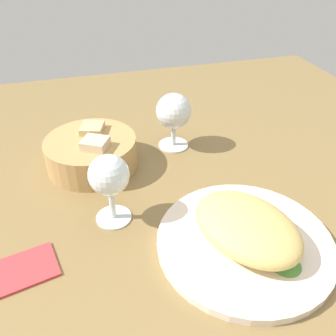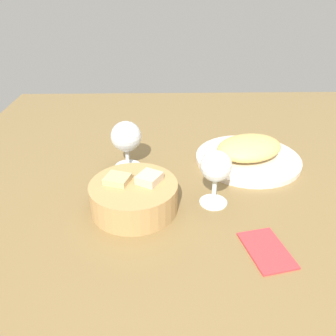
{
  "view_description": "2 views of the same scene",
  "coord_description": "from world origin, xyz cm",
  "px_view_note": "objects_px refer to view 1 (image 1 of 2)",
  "views": [
    {
      "loc": [
        -45.32,
        12.93,
        42.62
      ],
      "look_at": [
        7.25,
        -1.99,
        3.85
      ],
      "focal_mm": 38.0,
      "sensor_mm": 36.0,
      "label": 1
    },
    {
      "loc": [
        12.0,
        71.37,
        44.14
      ],
      "look_at": [
        10.41,
        -0.34,
        3.27
      ],
      "focal_mm": 36.73,
      "sensor_mm": 36.0,
      "label": 2
    }
  ],
  "objects_px": {
    "bread_basket": "(92,152)",
    "wine_glass_near": "(174,113)",
    "wine_glass_far": "(109,178)",
    "folded_napkin": "(18,271)",
    "plate": "(244,242)"
  },
  "relations": [
    {
      "from": "bread_basket",
      "to": "plate",
      "type": "bearing_deg",
      "value": -144.76
    },
    {
      "from": "wine_glass_near",
      "to": "folded_napkin",
      "type": "relative_size",
      "value": 1.14
    },
    {
      "from": "bread_basket",
      "to": "folded_napkin",
      "type": "relative_size",
      "value": 1.68
    },
    {
      "from": "wine_glass_near",
      "to": "wine_glass_far",
      "type": "distance_m",
      "value": 0.26
    },
    {
      "from": "wine_glass_far",
      "to": "wine_glass_near",
      "type": "bearing_deg",
      "value": -39.78
    },
    {
      "from": "bread_basket",
      "to": "wine_glass_near",
      "type": "height_order",
      "value": "wine_glass_near"
    },
    {
      "from": "plate",
      "to": "folded_napkin",
      "type": "bearing_deg",
      "value": 83.06
    },
    {
      "from": "wine_glass_far",
      "to": "folded_napkin",
      "type": "relative_size",
      "value": 1.15
    },
    {
      "from": "bread_basket",
      "to": "wine_glass_near",
      "type": "distance_m",
      "value": 0.19
    },
    {
      "from": "plate",
      "to": "bread_basket",
      "type": "relative_size",
      "value": 1.5
    },
    {
      "from": "bread_basket",
      "to": "wine_glass_far",
      "type": "bearing_deg",
      "value": -174.65
    },
    {
      "from": "folded_napkin",
      "to": "bread_basket",
      "type": "bearing_deg",
      "value": -131.17
    },
    {
      "from": "bread_basket",
      "to": "wine_glass_near",
      "type": "relative_size",
      "value": 1.48
    },
    {
      "from": "wine_glass_near",
      "to": "wine_glass_far",
      "type": "height_order",
      "value": "wine_glass_far"
    },
    {
      "from": "plate",
      "to": "folded_napkin",
      "type": "height_order",
      "value": "plate"
    }
  ]
}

